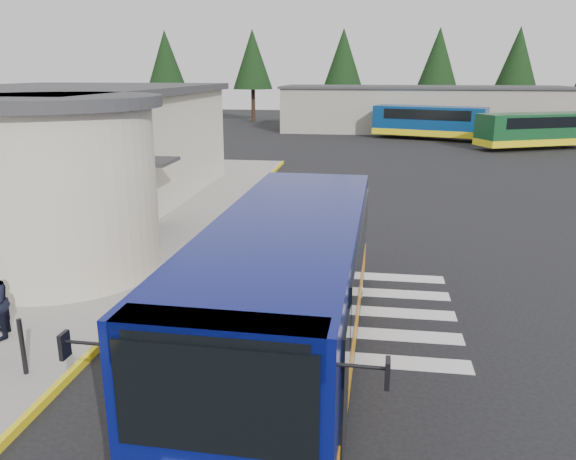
# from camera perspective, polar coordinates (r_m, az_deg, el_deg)

# --- Properties ---
(ground) EXTENTS (140.00, 140.00, 0.00)m
(ground) POSITION_cam_1_polar(r_m,az_deg,el_deg) (14.56, 2.43, -6.63)
(ground) COLOR black
(ground) RESTS_ON ground
(sidewalk) EXTENTS (10.00, 34.00, 0.15)m
(sidewalk) POSITION_cam_1_polar(r_m,az_deg,el_deg) (20.97, -21.55, -0.45)
(sidewalk) COLOR gray
(sidewalk) RESTS_ON ground
(curb_strip) EXTENTS (0.12, 34.00, 0.16)m
(curb_strip) POSITION_cam_1_polar(r_m,az_deg,el_deg) (19.01, -8.49, -1.08)
(curb_strip) COLOR yellow
(curb_strip) RESTS_ON ground
(station_building) EXTENTS (12.70, 18.70, 4.80)m
(station_building) POSITION_cam_1_polar(r_m,az_deg,el_deg) (23.87, -22.61, 7.44)
(station_building) COLOR beige
(station_building) RESTS_ON ground
(crosswalk) EXTENTS (8.00, 5.35, 0.01)m
(crosswalk) POSITION_cam_1_polar(r_m,az_deg,el_deg) (13.88, 0.00, -7.75)
(crosswalk) COLOR silver
(crosswalk) RESTS_ON ground
(depot_building) EXTENTS (26.40, 8.40, 4.20)m
(depot_building) POSITION_cam_1_polar(r_m,az_deg,el_deg) (55.68, 13.49, 11.89)
(depot_building) COLOR gray
(depot_building) RESTS_ON ground
(tree_line) EXTENTS (58.40, 4.40, 10.00)m
(tree_line) POSITION_cam_1_polar(r_m,az_deg,el_deg) (63.58, 13.44, 16.55)
(tree_line) COLOR black
(tree_line) RESTS_ON ground
(transit_bus) EXTENTS (3.77, 10.40, 2.92)m
(transit_bus) POSITION_cam_1_polar(r_m,az_deg,el_deg) (10.93, -0.03, -6.57)
(transit_bus) COLOR #070E5B
(transit_bus) RESTS_ON ground
(bollard) EXTENTS (0.09, 0.09, 1.10)m
(bollard) POSITION_cam_1_polar(r_m,az_deg,el_deg) (11.57, -25.37, -10.66)
(bollard) COLOR black
(bollard) RESTS_ON sidewalk
(far_bus_a) EXTENTS (9.48, 5.27, 2.36)m
(far_bus_a) POSITION_cam_1_polar(r_m,az_deg,el_deg) (49.14, 14.16, 10.69)
(far_bus_a) COLOR navy
(far_bus_a) RESTS_ON ground
(far_bus_b) EXTENTS (8.93, 5.81, 2.25)m
(far_bus_b) POSITION_cam_1_polar(r_m,az_deg,el_deg) (45.40, 23.81, 9.36)
(far_bus_b) COLOR #114220
(far_bus_b) RESTS_ON ground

